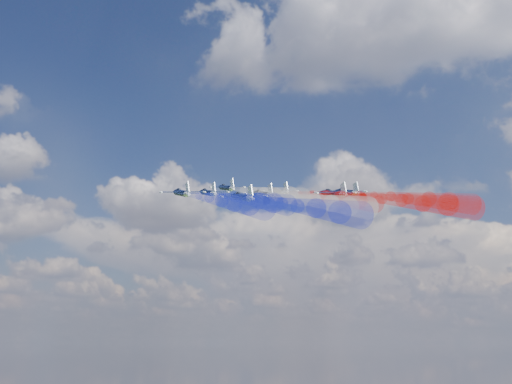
% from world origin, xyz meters
% --- Properties ---
extents(jet_lead, '(15.17, 15.18, 7.08)m').
position_xyz_m(jet_lead, '(-24.81, 20.74, 164.64)').
color(jet_lead, black).
extents(trail_lead, '(27.77, 27.34, 13.55)m').
position_xyz_m(trail_lead, '(-8.94, 5.48, 158.55)').
color(trail_lead, white).
extents(jet_inner_left, '(15.17, 15.18, 7.08)m').
position_xyz_m(jet_inner_left, '(-23.31, 7.13, 160.17)').
color(jet_inner_left, black).
extents(trail_inner_left, '(27.77, 27.34, 13.55)m').
position_xyz_m(trail_inner_left, '(-7.44, -8.13, 154.09)').
color(trail_inner_left, '#1924D8').
extents(jet_inner_right, '(15.17, 15.18, 7.08)m').
position_xyz_m(jet_inner_right, '(-10.76, 20.15, 162.25)').
color(jet_inner_right, black).
extents(trail_inner_right, '(27.77, 27.34, 13.55)m').
position_xyz_m(trail_inner_right, '(5.11, 4.89, 156.17)').
color(trail_inner_right, red).
extents(jet_outer_left, '(15.17, 15.18, 7.08)m').
position_xyz_m(jet_outer_left, '(-21.36, -8.97, 156.28)').
color(jet_outer_left, black).
extents(trail_outer_left, '(27.77, 27.34, 13.55)m').
position_xyz_m(trail_outer_left, '(-5.49, -24.23, 150.19)').
color(trail_outer_left, '#1924D8').
extents(jet_center_third, '(15.17, 15.18, 7.08)m').
position_xyz_m(jet_center_third, '(-9.32, 5.48, 158.22)').
color(jet_center_third, black).
extents(trail_center_third, '(27.77, 27.34, 13.55)m').
position_xyz_m(trail_center_third, '(6.55, -9.78, 152.14)').
color(trail_center_third, white).
extents(jet_outer_right, '(15.17, 15.18, 7.08)m').
position_xyz_m(jet_outer_right, '(5.81, 20.25, 160.67)').
color(jet_outer_right, black).
extents(trail_outer_right, '(27.77, 27.34, 13.55)m').
position_xyz_m(trail_outer_right, '(21.68, 4.99, 154.59)').
color(trail_outer_right, red).
extents(jet_rear_left, '(15.17, 15.18, 7.08)m').
position_xyz_m(jet_rear_left, '(-7.04, -11.44, 153.66)').
color(jet_rear_left, black).
extents(trail_rear_left, '(27.77, 27.34, 13.55)m').
position_xyz_m(trail_rear_left, '(8.83, -26.70, 147.58)').
color(trail_rear_left, '#1924D8').
extents(jet_rear_right, '(15.17, 15.18, 7.08)m').
position_xyz_m(jet_rear_right, '(6.49, 4.98, 156.85)').
color(jet_rear_right, black).
extents(trail_rear_right, '(27.77, 27.34, 13.55)m').
position_xyz_m(trail_rear_right, '(22.36, -10.29, 150.77)').
color(trail_rear_right, red).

